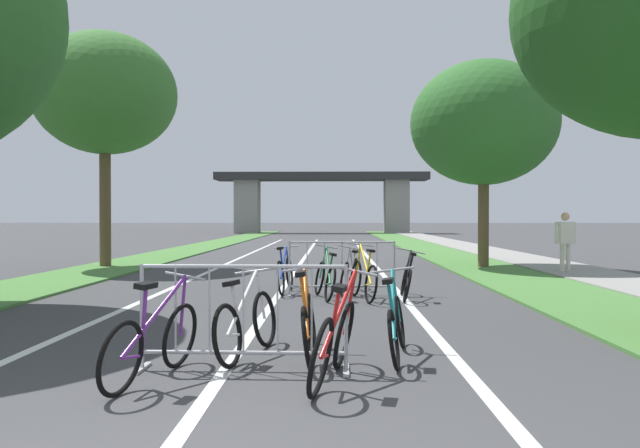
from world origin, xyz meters
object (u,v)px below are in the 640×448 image
(tree_left_pine_far, at_px, (105,94))
(bicycle_yellow_8, at_px, (363,279))
(bicycle_red_4, at_px, (334,341))
(bicycle_black_9, at_px, (406,280))
(bicycle_white_5, at_px, (247,323))
(tree_right_oak_near, at_px, (484,123))
(pedestrian_with_backpack, at_px, (565,237))
(crowd_barrier_nearest, at_px, (243,319))
(crowd_barrier_second, at_px, (342,269))
(bicycle_orange_2, at_px, (309,324))
(bicycle_teal_6, at_px, (396,325))
(bicycle_silver_7, at_px, (349,274))
(bicycle_green_1, at_px, (325,279))
(bicycle_blue_0, at_px, (285,274))
(bicycle_purple_3, at_px, (154,341))

(tree_left_pine_far, height_order, bicycle_yellow_8, tree_left_pine_far)
(bicycle_red_4, bearing_deg, bicycle_black_9, 88.61)
(bicycle_white_5, bearing_deg, tree_right_oak_near, 78.92)
(pedestrian_with_backpack, bearing_deg, bicycle_yellow_8, -152.60)
(bicycle_black_9, bearing_deg, bicycle_red_4, -99.30)
(tree_left_pine_far, relative_size, crowd_barrier_nearest, 3.36)
(crowd_barrier_nearest, height_order, pedestrian_with_backpack, pedestrian_with_backpack)
(crowd_barrier_second, xyz_separation_m, pedestrian_with_backpack, (5.98, 4.56, 0.48))
(tree_left_pine_far, distance_m, bicycle_orange_2, 14.13)
(tree_right_oak_near, height_order, bicycle_yellow_8, tree_right_oak_near)
(tree_left_pine_far, bearing_deg, bicycle_black_9, -39.82)
(bicycle_teal_6, distance_m, bicycle_silver_7, 5.78)
(bicycle_white_5, xyz_separation_m, bicycle_teal_6, (1.61, -0.05, -0.01))
(crowd_barrier_nearest, distance_m, bicycle_green_1, 5.37)
(bicycle_yellow_8, bearing_deg, bicycle_blue_0, 132.51)
(tree_left_pine_far, xyz_separation_m, bicycle_yellow_8, (7.37, -6.93, -4.79))
(bicycle_blue_0, distance_m, bicycle_silver_7, 1.30)
(crowd_barrier_nearest, relative_size, bicycle_yellow_8, 1.21)
(crowd_barrier_nearest, distance_m, bicycle_black_9, 5.74)
(bicycle_orange_2, relative_size, pedestrian_with_backpack, 1.03)
(tree_left_pine_far, bearing_deg, tree_right_oak_near, -0.17)
(bicycle_red_4, xyz_separation_m, bicycle_silver_7, (0.32, 6.75, -0.02))
(tree_left_pine_far, xyz_separation_m, crowd_barrier_nearest, (5.93, -12.09, -4.66))
(bicycle_orange_2, bearing_deg, bicycle_silver_7, 84.44)
(crowd_barrier_second, bearing_deg, bicycle_black_9, -21.47)
(crowd_barrier_second, distance_m, bicycle_black_9, 1.28)
(crowd_barrier_second, height_order, bicycle_yellow_8, crowd_barrier_second)
(crowd_barrier_second, xyz_separation_m, bicycle_blue_0, (-1.14, 0.48, -0.14))
(bicycle_blue_0, height_order, bicycle_orange_2, bicycle_orange_2)
(bicycle_orange_2, distance_m, bicycle_purple_3, 1.68)
(crowd_barrier_second, height_order, bicycle_blue_0, crowd_barrier_second)
(bicycle_orange_2, bearing_deg, bicycle_purple_3, -145.44)
(crowd_barrier_second, height_order, bicycle_black_9, crowd_barrier_second)
(tree_right_oak_near, distance_m, bicycle_red_4, 13.79)
(bicycle_yellow_8, bearing_deg, bicycle_black_9, -3.77)
(bicycle_white_5, bearing_deg, bicycle_yellow_8, 85.92)
(bicycle_red_4, height_order, bicycle_silver_7, bicycle_red_4)
(bicycle_red_4, xyz_separation_m, bicycle_white_5, (-0.94, 1.03, -0.02))
(crowd_barrier_second, xyz_separation_m, bicycle_orange_2, (-0.43, -5.21, -0.15))
(tree_right_oak_near, distance_m, bicycle_black_9, 8.41)
(bicycle_silver_7, bearing_deg, bicycle_orange_2, 95.34)
(bicycle_orange_2, relative_size, bicycle_purple_3, 1.01)
(bicycle_orange_2, height_order, pedestrian_with_backpack, pedestrian_with_backpack)
(bicycle_green_1, relative_size, bicycle_white_5, 1.00)
(tree_right_oak_near, relative_size, bicycle_yellow_8, 3.55)
(tree_left_pine_far, relative_size, bicycle_blue_0, 3.98)
(crowd_barrier_second, relative_size, bicycle_yellow_8, 1.22)
(bicycle_silver_7, xyz_separation_m, bicycle_black_9, (1.03, -1.05, -0.02))
(bicycle_purple_3, relative_size, bicycle_teal_6, 1.00)
(bicycle_purple_3, distance_m, pedestrian_with_backpack, 13.27)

